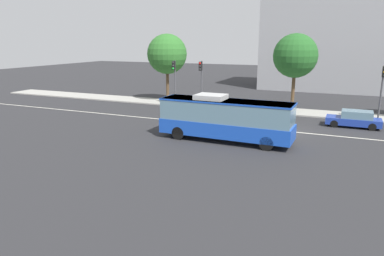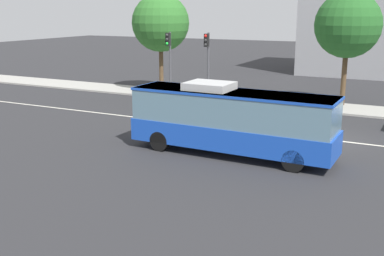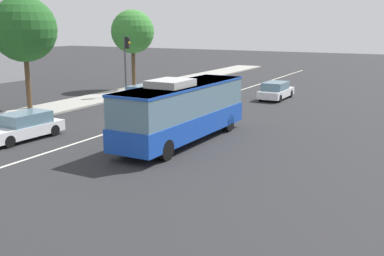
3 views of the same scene
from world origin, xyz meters
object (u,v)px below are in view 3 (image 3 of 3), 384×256
street_tree_kerbside_left (24,29)px  sedan_blue (143,95)px  transit_bus (183,109)px  sedan_white (276,91)px  sedan_white_ahead (23,126)px  traffic_light_mid_block (127,56)px  street_tree_kerbside_right (133,32)px

street_tree_kerbside_left → sedan_blue: bearing=-43.4°
transit_bus → street_tree_kerbside_left: 15.31m
transit_bus → sedan_white: transit_bus is taller
sedan_blue → street_tree_kerbside_left: 9.86m
sedan_white → sedan_white_ahead: 21.36m
sedan_white_ahead → street_tree_kerbside_left: 10.55m
transit_bus → sedan_blue: bearing=45.3°
sedan_white_ahead → street_tree_kerbside_left: size_ratio=0.56×
traffic_light_mid_block → street_tree_kerbside_right: bearing=114.9°
traffic_light_mid_block → transit_bus: bearing=-47.5°
sedan_blue → street_tree_kerbside_right: (6.39, 5.34, 4.75)m
sedan_white_ahead → street_tree_kerbside_left: bearing=-131.8°
transit_bus → sedan_white: (16.25, 0.16, -1.09)m
sedan_white → traffic_light_mid_block: 12.92m
street_tree_kerbside_right → sedan_white_ahead: bearing=-162.2°
sedan_blue → street_tree_kerbside_right: street_tree_kerbside_right is taller
transit_bus → sedan_white: size_ratio=2.22×
sedan_white → traffic_light_mid_block: bearing=114.9°
sedan_white_ahead → traffic_light_mid_block: (14.71, 3.73, 2.84)m
transit_bus → sedan_white_ahead: bearing=116.0°
street_tree_kerbside_left → traffic_light_mid_block: bearing=-19.2°
transit_bus → street_tree_kerbside_left: bearing=80.1°
transit_bus → street_tree_kerbside_left: size_ratio=1.23×
sedan_white → sedan_blue: size_ratio=1.00×
sedan_white → sedan_blue: same height
transit_bus → traffic_light_mid_block: 16.16m
sedan_blue → traffic_light_mid_block: traffic_light_mid_block is taller
sedan_white_ahead → street_tree_kerbside_right: size_ratio=0.61×
transit_bus → sedan_blue: size_ratio=2.22×
sedan_white_ahead → street_tree_kerbside_left: street_tree_kerbside_left is taller
transit_bus → sedan_white_ahead: transit_bus is taller
sedan_white → sedan_blue: 11.21m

